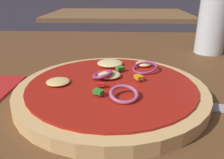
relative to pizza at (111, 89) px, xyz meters
name	(u,v)px	position (x,y,z in m)	size (l,w,h in m)	color
dining_table	(146,98)	(0.06, 0.02, -0.02)	(1.25, 1.05, 0.03)	brown
pizza	(111,89)	(0.00, 0.00, 0.00)	(0.29, 0.29, 0.04)	tan
beer_glass	(212,28)	(0.24, 0.26, 0.05)	(0.07, 0.07, 0.15)	silver
background_table	(119,15)	(-0.01, 1.23, -0.02)	(0.90, 0.60, 0.03)	brown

